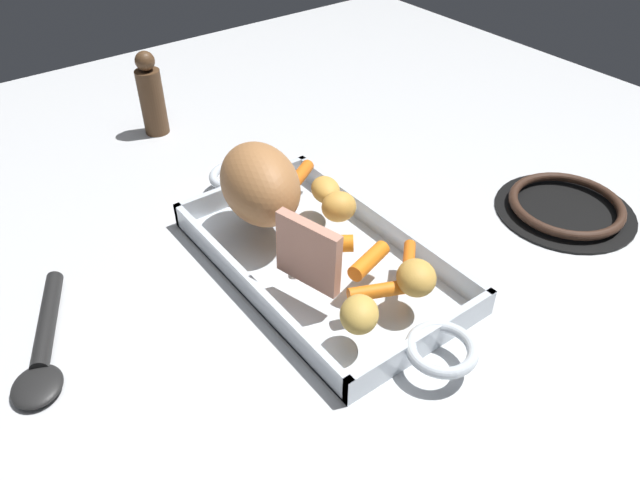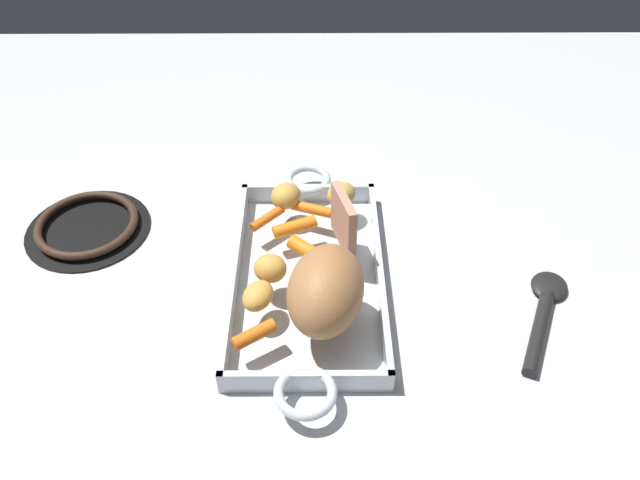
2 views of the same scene
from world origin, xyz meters
name	(u,v)px [view 1 (image 1 of 2)]	position (x,y,z in m)	size (l,w,h in m)	color
ground_plane	(320,266)	(0.00, 0.00, 0.00)	(1.66, 1.66, 0.00)	silver
roasting_dish	(320,258)	(0.00, 0.00, 0.01)	(0.49, 0.22, 0.04)	silver
pork_roast	(260,184)	(-0.09, -0.03, 0.08)	(0.14, 0.10, 0.10)	#A97141
roast_slice_thin	(308,253)	(0.05, -0.05, 0.08)	(0.01, 0.08, 0.08)	tan
baby_carrot_southeast	(301,175)	(-0.13, 0.06, 0.05)	(0.02, 0.02, 0.06)	orange
baby_carrot_center_right	(409,259)	(0.09, 0.06, 0.04)	(0.01, 0.01, 0.06)	orange
baby_carrot_northwest	(328,245)	(0.02, 0.00, 0.05)	(0.02, 0.02, 0.06)	orange
baby_carrot_southwest	(369,261)	(0.07, 0.02, 0.05)	(0.02, 0.02, 0.07)	orange
baby_carrot_northeast	(377,291)	(0.11, -0.01, 0.04)	(0.02, 0.02, 0.07)	orange
potato_golden_large	(416,278)	(0.13, 0.03, 0.06)	(0.05, 0.04, 0.04)	gold
potato_near_roast	(339,207)	(-0.03, 0.05, 0.06)	(0.05, 0.04, 0.04)	gold
potato_halved	(326,190)	(-0.07, 0.06, 0.05)	(0.05, 0.04, 0.03)	gold
potato_golden_small	(359,314)	(0.14, -0.05, 0.05)	(0.04, 0.05, 0.04)	gold
stove_burner_rear	(566,207)	(0.12, 0.35, 0.01)	(0.19, 0.19, 0.02)	black
serving_spoon	(44,346)	(-0.07, -0.32, 0.01)	(0.19, 0.11, 0.02)	black
pepper_mill	(151,96)	(-0.45, -0.01, 0.07)	(0.04, 0.04, 0.14)	#4C331E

